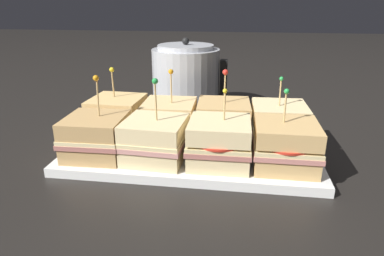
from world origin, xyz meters
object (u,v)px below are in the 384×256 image
at_px(sandwich_back_far_left, 118,116).
at_px(kettle_steel, 186,79).
at_px(serving_platter, 192,151).
at_px(sandwich_front_far_right, 286,145).
at_px(sandwich_front_center_left, 155,139).
at_px(sandwich_front_far_left, 96,136).
at_px(sandwich_back_far_right, 278,124).
at_px(sandwich_back_center_right, 223,121).
at_px(sandwich_front_center_right, 219,142).
at_px(sandwich_back_center_left, 169,119).

height_order(sandwich_back_far_left, kettle_steel, kettle_steel).
xyz_separation_m(serving_platter, sandwich_front_far_right, (0.18, -0.06, 0.05)).
bearing_deg(sandwich_back_far_left, sandwich_front_far_right, -18.31).
distance_m(serving_platter, sandwich_front_center_left, 0.10).
bearing_deg(serving_platter, sandwich_front_far_right, -18.04).
height_order(sandwich_front_far_left, sandwich_front_center_left, same).
bearing_deg(sandwich_front_center_left, sandwich_front_far_right, 0.74).
bearing_deg(sandwich_front_far_left, serving_platter, 18.86).
relative_size(sandwich_back_far_left, sandwich_back_far_right, 1.04).
bearing_deg(sandwich_front_far_left, sandwich_back_center_right, 26.80).
bearing_deg(sandwich_back_far_left, sandwich_front_center_right, -26.91).
distance_m(sandwich_front_center_right, sandwich_back_far_right, 0.17).
distance_m(sandwich_front_far_right, sandwich_back_center_right, 0.17).
bearing_deg(sandwich_back_center_left, sandwich_back_far_right, -0.26).
distance_m(sandwich_front_far_left, sandwich_front_center_left, 0.12).
bearing_deg(serving_platter, sandwich_back_far_left, 161.41).
distance_m(sandwich_front_center_right, sandwich_back_center_right, 0.12).
xyz_separation_m(sandwich_front_center_left, sandwich_front_center_right, (0.12, 0.00, 0.00)).
bearing_deg(serving_platter, sandwich_front_center_right, -45.63).
xyz_separation_m(sandwich_front_center_right, sandwich_front_far_right, (0.12, 0.00, 0.00)).
height_order(sandwich_front_center_left, sandwich_front_far_right, sandwich_front_center_left).
relative_size(sandwich_front_center_left, sandwich_back_center_right, 1.03).
xyz_separation_m(sandwich_front_far_left, sandwich_front_far_right, (0.36, 0.00, 0.00)).
distance_m(sandwich_back_far_left, sandwich_back_far_right, 0.36).
bearing_deg(sandwich_front_center_right, sandwich_back_far_left, 153.09).
xyz_separation_m(serving_platter, sandwich_back_center_left, (-0.06, 0.06, 0.05)).
bearing_deg(sandwich_back_center_left, serving_platter, -44.88).
distance_m(serving_platter, sandwich_back_center_right, 0.10).
xyz_separation_m(sandwich_front_center_right, sandwich_back_far_right, (0.12, 0.12, 0.00)).
xyz_separation_m(sandwich_front_center_left, sandwich_back_center_right, (0.12, 0.12, 0.00)).
height_order(sandwich_front_center_right, sandwich_back_center_right, sandwich_back_center_right).
distance_m(serving_platter, sandwich_back_far_right, 0.19).
bearing_deg(kettle_steel, sandwich_front_far_left, -107.71).
relative_size(sandwich_front_far_left, sandwich_back_far_right, 1.10).
distance_m(serving_platter, sandwich_front_center_right, 0.10).
relative_size(sandwich_front_far_right, sandwich_back_center_right, 0.94).
height_order(sandwich_front_far_right, sandwich_back_far_left, sandwich_back_far_left).
bearing_deg(sandwich_back_far_right, sandwich_front_far_right, -89.02).
bearing_deg(kettle_steel, sandwich_front_center_right, -71.89).
distance_m(sandwich_front_center_left, sandwich_back_far_left, 0.17).
bearing_deg(sandwich_front_center_left, sandwich_front_center_right, 0.22).
height_order(sandwich_front_far_right, sandwich_back_far_right, same).
relative_size(sandwich_front_far_right, sandwich_back_far_left, 0.96).
distance_m(sandwich_back_center_left, sandwich_back_far_right, 0.24).
relative_size(sandwich_front_far_right, sandwich_back_far_right, 1.01).
bearing_deg(sandwich_back_far_left, sandwich_back_far_right, -0.44).
bearing_deg(sandwich_back_far_right, sandwich_back_center_right, 178.97).
bearing_deg(sandwich_back_center_right, sandwich_front_far_right, -44.77).
relative_size(sandwich_front_center_left, sandwich_back_center_left, 1.04).
height_order(sandwich_front_far_right, sandwich_back_center_right, sandwich_back_center_right).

